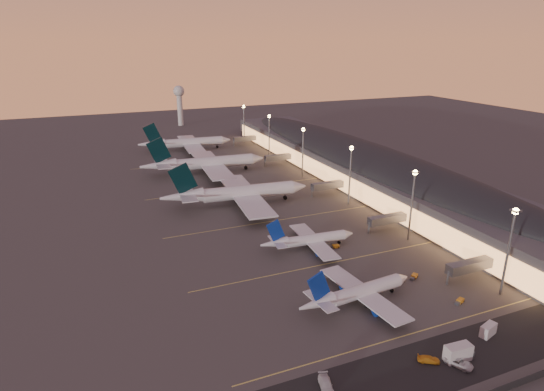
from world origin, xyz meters
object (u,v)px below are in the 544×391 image
Objects in this scene: airliner_wide_far at (186,143)px; baggage_tug_a at (460,301)px; airliner_narrow_north at (308,240)px; airliner_narrow_south at (357,293)px; service_van_a at (326,384)px; radar_tower at (179,99)px; baggage_tug_b at (399,281)px; service_van_c at (459,362)px; baggage_tug_d at (414,277)px; baggage_tug_c at (335,246)px; airliner_wide_near at (236,193)px; catering_truck_b at (489,330)px; airliner_wide_mid at (204,163)px; catering_truck_a at (459,353)px; service_van_b at (429,359)px.

baggage_tug_a is at bearing -78.06° from airliner_wide_far.
airliner_narrow_north is 9.45× the size of baggage_tug_a.
airliner_narrow_south is 33.80m from service_van_a.
radar_tower is at bearing 91.79° from airliner_narrow_north.
service_van_c is at bearing -111.91° from baggage_tug_b.
baggage_tug_d is at bearing 76.99° from baggage_tug_a.
airliner_wide_far is 209.50m from baggage_tug_a.
baggage_tug_a is 27.11m from service_van_c.
service_van_c reaches higher than baggage_tug_c.
baggage_tug_c is 0.61× the size of service_van_a.
baggage_tug_c is (17.22, -54.06, -4.82)m from airliner_wide_near.
airliner_wide_far is at bearing 91.67° from baggage_tug_b.
catering_truck_b reaches higher than baggage_tug_d.
service_van_c is (-16.51, -34.95, 0.37)m from baggage_tug_d.
baggage_tug_c is (-1.75, -255.62, -21.40)m from radar_tower.
airliner_narrow_south is at bearing -84.62° from airliner_wide_mid.
baggage_tug_b is 29.26m from catering_truck_b.
service_van_c reaches higher than baggage_tug_a.
radar_tower reaches higher than airliner_wide_near.
airliner_wide_far is at bearing 75.49° from baggage_tug_a.
service_van_c is at bearing -157.04° from baggage_tug_a.
airliner_narrow_north is at bearing 110.45° from baggage_tug_b.
service_van_a is 30.70m from service_van_c.
catering_truck_a is 36.64m from baggage_tug_d.
airliner_wide_near is at bearing 34.35° from service_van_b.
catering_truck_a reaches higher than baggage_tug_c.
radar_tower is 5.34× the size of service_van_a.
radar_tower is at bearing 59.62° from baggage_tug_d.
airliner_wide_near reaches higher than baggage_tug_d.
catering_truck_b is at bearing -53.08° from airliner_narrow_south.
baggage_tug_a is at bearing 55.90° from catering_truck_b.
airliner_wide_far reaches higher than service_van_c.
airliner_narrow_south is at bearing 110.65° from catering_truck_a.
baggage_tug_d is at bearing -1.50° from baggage_tug_b.
baggage_tug_c is 0.99× the size of baggage_tug_d.
airliner_wide_near is at bearing 87.93° from airliner_narrow_south.
airliner_wide_mid reaches higher than service_van_a.
airliner_narrow_north is 51.68m from airliner_wide_near.
airliner_narrow_south is 140.22m from airliner_wide_mid.
airliner_narrow_north is 62.77m from catering_truck_b.
airliner_narrow_north is at bearing 172.36° from baggage_tug_c.
baggage_tug_d is (14.99, 33.41, -1.29)m from catering_truck_a.
catering_truck_b is (26.89, -164.27, -4.10)m from airliner_wide_mid.
baggage_tug_b is (22.92, -81.97, -4.84)m from airliner_wide_near.
catering_truck_b is at bearing 21.09° from catering_truck_a.
airliner_narrow_south is at bearing -85.18° from airliner_wide_far.
airliner_wide_far is 193.60m from baggage_tug_d.
service_van_b is (6.72, -113.16, -4.59)m from airliner_wide_near.
catering_truck_a is 2.35m from service_van_c.
airliner_narrow_south reaches higher than catering_truck_a.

